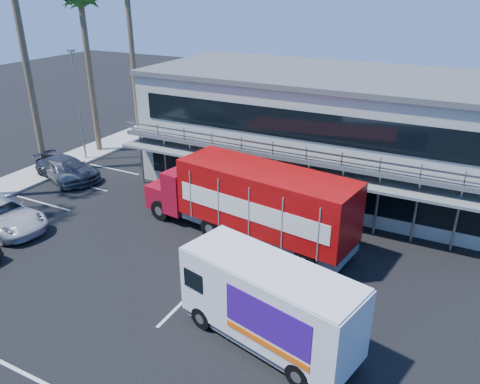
% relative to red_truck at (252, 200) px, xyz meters
% --- Properties ---
extents(ground, '(120.00, 120.00, 0.00)m').
position_rel_red_truck_xyz_m(ground, '(-2.19, -5.98, -2.20)').
color(ground, black).
rests_on(ground, ground).
extents(building, '(22.40, 12.00, 7.30)m').
position_rel_red_truck_xyz_m(building, '(0.81, 8.96, 1.45)').
color(building, '#9EA395').
rests_on(building, ground).
extents(curb_strip, '(3.00, 32.00, 0.16)m').
position_rel_red_truck_xyz_m(curb_strip, '(-17.19, 0.02, -2.12)').
color(curb_strip, '#A5A399').
rests_on(curb_strip, ground).
extents(palm_e, '(2.80, 2.80, 12.25)m').
position_rel_red_truck_xyz_m(palm_e, '(-16.89, 7.02, 8.37)').
color(palm_e, brown).
rests_on(palm_e, ground).
extents(light_pole_far, '(0.50, 0.25, 8.09)m').
position_rel_red_truck_xyz_m(light_pole_far, '(-16.39, 5.02, 2.30)').
color(light_pole_far, gray).
rests_on(light_pole_far, ground).
extents(red_truck, '(12.15, 4.44, 4.00)m').
position_rel_red_truck_xyz_m(red_truck, '(0.00, 0.00, 0.00)').
color(red_truck, maroon).
rests_on(red_truck, ground).
extents(white_van, '(7.13, 3.84, 3.31)m').
position_rel_red_truck_xyz_m(white_van, '(3.95, -6.71, -0.45)').
color(white_van, silver).
rests_on(white_van, ground).
extents(parked_car_c, '(5.84, 3.23, 1.55)m').
position_rel_red_truck_xyz_m(parked_car_c, '(-12.44, -5.18, -1.43)').
color(parked_car_c, '#BCBDBF').
rests_on(parked_car_c, ground).
extents(parked_car_d, '(5.36, 2.62, 1.50)m').
position_rel_red_truck_xyz_m(parked_car_d, '(-14.69, 1.62, -1.45)').
color(parked_car_d, '#2A2F39').
rests_on(parked_car_d, ground).
extents(parked_car_e, '(4.80, 3.34, 1.52)m').
position_rel_red_truck_xyz_m(parked_car_e, '(-14.69, 1.22, -1.44)').
color(parked_car_e, slate).
rests_on(parked_car_e, ground).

